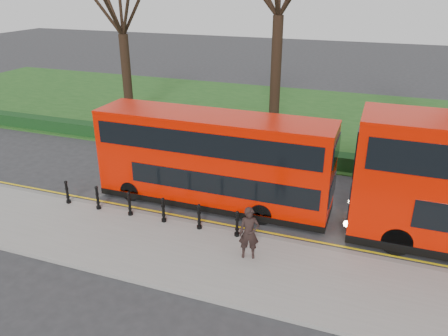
% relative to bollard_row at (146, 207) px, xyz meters
% --- Properties ---
extents(ground, '(120.00, 120.00, 0.00)m').
position_rel_bollard_row_xyz_m(ground, '(0.33, 1.35, -0.65)').
color(ground, '#28282B').
rests_on(ground, ground).
extents(pavement, '(60.00, 4.00, 0.15)m').
position_rel_bollard_row_xyz_m(pavement, '(0.33, -1.65, -0.57)').
color(pavement, gray).
rests_on(pavement, ground).
extents(kerb, '(60.00, 0.25, 0.16)m').
position_rel_bollard_row_xyz_m(kerb, '(0.33, 0.35, -0.57)').
color(kerb, slate).
rests_on(kerb, ground).
extents(grass_verge, '(60.00, 18.00, 0.06)m').
position_rel_bollard_row_xyz_m(grass_verge, '(0.33, 16.35, -0.62)').
color(grass_verge, '#1B4818').
rests_on(grass_verge, ground).
extents(hedge, '(60.00, 0.90, 0.80)m').
position_rel_bollard_row_xyz_m(hedge, '(0.33, 8.15, -0.25)').
color(hedge, black).
rests_on(hedge, ground).
extents(yellow_line_outer, '(60.00, 0.10, 0.01)m').
position_rel_bollard_row_xyz_m(yellow_line_outer, '(0.33, 0.65, -0.64)').
color(yellow_line_outer, yellow).
rests_on(yellow_line_outer, ground).
extents(yellow_line_inner, '(60.00, 0.10, 0.01)m').
position_rel_bollard_row_xyz_m(yellow_line_inner, '(0.33, 0.85, -0.64)').
color(yellow_line_inner, yellow).
rests_on(yellow_line_inner, ground).
extents(tree_left, '(6.83, 6.83, 10.67)m').
position_rel_bollard_row_xyz_m(tree_left, '(-7.67, 11.35, 7.10)').
color(tree_left, black).
rests_on(tree_left, ground).
extents(bollard_row, '(7.83, 0.15, 1.00)m').
position_rel_bollard_row_xyz_m(bollard_row, '(0.00, 0.00, 0.00)').
color(bollard_row, black).
rests_on(bollard_row, pavement).
extents(bus_lead, '(10.01, 2.30, 3.98)m').
position_rel_bollard_row_xyz_m(bus_lead, '(1.93, 2.41, 1.36)').
color(bus_lead, red).
rests_on(bus_lead, ground).
extents(pedestrian, '(0.79, 0.64, 1.90)m').
position_rel_bollard_row_xyz_m(pedestrian, '(4.65, -1.14, 0.45)').
color(pedestrian, black).
rests_on(pedestrian, pavement).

